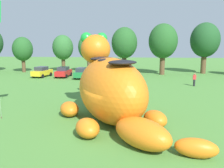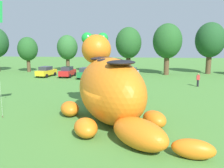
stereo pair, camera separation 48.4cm
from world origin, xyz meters
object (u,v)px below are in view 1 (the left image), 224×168
Objects in this scene: car_red at (64,72)px; car_silver at (128,73)px; car_green at (82,73)px; spectator_by_cars at (112,83)px; spectator_near_inflatable at (194,80)px; spectator_wandering at (140,89)px; giant_inflatable_creature at (111,89)px; spectator_mid_field at (82,84)px; car_yellow at (42,72)px; car_blue at (104,73)px.

car_red and car_silver have the same top height.
spectator_by_cars is (5.66, -9.03, -0.01)m from car_green.
spectator_near_inflatable is at bearing -18.35° from car_green.
car_red is 0.99× the size of car_green.
spectator_by_cars and spectator_wandering have the same top height.
car_green is (-6.72, 20.21, -1.48)m from giant_inflatable_creature.
car_yellow is at bearing 130.72° from spectator_mid_field.
giant_inflatable_creature is 25.30m from car_yellow.
car_blue is at bearing -5.11° from car_yellow.
car_blue is 9.27m from spectator_by_cars.
car_yellow and car_red have the same top height.
giant_inflatable_creature is at bearing -66.76° from spectator_mid_field.
car_green is 2.45× the size of spectator_wandering.
car_yellow is (-13.78, 21.17, -1.48)m from giant_inflatable_creature.
spectator_wandering is at bearing -40.10° from car_yellow.
spectator_by_cars is at bearing 14.65° from spectator_mid_field.
car_blue is at bearing 156.85° from spectator_near_inflatable.
spectator_wandering is (5.31, -12.49, -0.01)m from car_blue.
car_red is 12.41m from spectator_mid_field.
spectator_near_inflatable is at bearing 18.28° from spectator_mid_field.
car_silver is at bearing 97.03° from spectator_wandering.
car_red is at bearing 178.21° from car_silver.
giant_inflatable_creature is 6.32× the size of spectator_by_cars.
car_blue is at bearing 82.58° from spectator_mid_field.
giant_inflatable_creature is 2.50× the size of car_blue.
spectator_near_inflatable is 1.00× the size of spectator_mid_field.
car_yellow is at bearing 141.85° from spectator_by_cars.
car_yellow is 16.17m from spectator_by_cars.
spectator_near_inflatable is at bearing -34.75° from car_silver.
spectator_mid_field and spectator_by_cars have the same top height.
spectator_wandering is (12.30, -13.60, -0.01)m from car_red.
car_silver reaches higher than spectator_mid_field.
car_silver is at bearing 12.00° from car_blue.
giant_inflatable_creature is at bearing -71.61° from car_green.
car_yellow is 2.53× the size of spectator_mid_field.
spectator_mid_field is 7.09m from spectator_wandering.
car_yellow is 2.53× the size of spectator_near_inflatable.
car_green is 15.33m from spectator_wandering.
car_green is (7.06, -0.96, 0.00)m from car_yellow.
car_red and car_blue have the same top height.
giant_inflatable_creature is 8.17m from spectator_wandering.
car_blue is 1.00× the size of car_silver.
car_green is 2.45× the size of spectator_near_inflatable.
car_green is 2.45× the size of spectator_mid_field.
spectator_near_inflatable and spectator_by_cars have the same top height.
car_blue reaches higher than spectator_near_inflatable.
car_red and car_green have the same top height.
car_blue reaches higher than spectator_by_cars.
spectator_by_cars is at bearing 133.23° from spectator_wandering.
spectator_wandering is (-7.21, -7.14, 0.00)m from spectator_near_inflatable.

